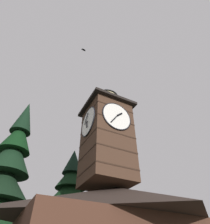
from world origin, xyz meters
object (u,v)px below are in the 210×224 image
pine_tree_behind (67,218)px  flying_bird_high (84,50)px  clock_tower (107,135)px  moon (98,215)px

pine_tree_behind → flying_bird_high: flying_bird_high is taller
pine_tree_behind → flying_bird_high: bearing=70.2°
clock_tower → pine_tree_behind: 8.58m
moon → flying_bird_high: bearing=60.9°
flying_bird_high → pine_tree_behind: bearing=-109.8°
pine_tree_behind → moon: size_ratio=6.44×
moon → clock_tower: bearing=65.0°
clock_tower → pine_tree_behind: bearing=-86.6°
pine_tree_behind → flying_bird_high: (2.37, 6.57, 16.03)m
clock_tower → pine_tree_behind: (0.41, -6.90, -5.10)m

